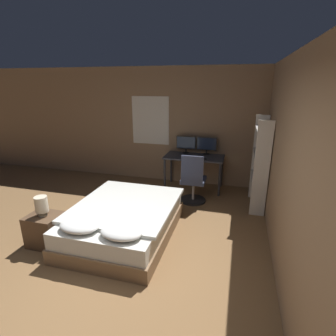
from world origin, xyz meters
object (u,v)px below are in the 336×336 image
(bookshelf, at_px, (261,161))
(keyboard, at_px, (192,159))
(bed, at_px, (124,221))
(nightstand, at_px, (46,230))
(monitor_right, at_px, (207,145))
(office_chair, at_px, (193,183))
(computer_mouse, at_px, (205,159))
(desk, at_px, (194,160))
(monitor_left, at_px, (186,143))
(bedside_lamp, at_px, (41,205))

(bookshelf, bearing_deg, keyboard, 162.25)
(bed, height_order, nightstand, bed)
(monitor_right, bearing_deg, office_chair, -97.15)
(computer_mouse, relative_size, bookshelf, 0.04)
(monitor_right, xyz_separation_m, office_chair, (-0.12, -0.98, -0.58))
(keyboard, bearing_deg, office_chair, -77.22)
(desk, height_order, bookshelf, bookshelf)
(desk, xyz_separation_m, monitor_right, (0.24, 0.23, 0.33))
(keyboard, bearing_deg, monitor_right, 62.83)
(computer_mouse, bearing_deg, nightstand, -128.43)
(bed, xyz_separation_m, computer_mouse, (0.99, 2.02, 0.53))
(nightstand, bearing_deg, monitor_right, 56.65)
(monitor_right, relative_size, computer_mouse, 6.42)
(monitor_right, bearing_deg, computer_mouse, -85.34)
(desk, distance_m, bookshelf, 1.54)
(keyboard, bearing_deg, nightstand, -124.40)
(keyboard, xyz_separation_m, bookshelf, (1.36, -0.43, 0.17))
(computer_mouse, distance_m, bookshelf, 1.17)
(nightstand, relative_size, keyboard, 1.29)
(nightstand, height_order, monitor_left, monitor_left)
(nightstand, distance_m, keyboard, 3.13)
(bed, distance_m, monitor_left, 2.63)
(monitor_left, bearing_deg, keyboard, -62.83)
(monitor_right, distance_m, office_chair, 1.14)
(bedside_lamp, height_order, monitor_left, monitor_left)
(nightstand, relative_size, monitor_left, 1.07)
(monitor_right, bearing_deg, bookshelf, -38.86)
(nightstand, bearing_deg, bed, 27.17)
(keyboard, xyz_separation_m, office_chair, (0.12, -0.51, -0.36))
(monitor_left, bearing_deg, desk, -44.47)
(desk, bearing_deg, office_chair, -81.12)
(bookshelf, bearing_deg, monitor_right, 141.14)
(computer_mouse, height_order, office_chair, office_chair)
(bedside_lamp, xyz_separation_m, bookshelf, (3.10, 2.11, 0.29))
(nightstand, bearing_deg, desk, 57.89)
(bed, xyz_separation_m, office_chair, (0.83, 1.50, 0.16))
(office_chair, bearing_deg, nightstand, -132.44)
(keyboard, bearing_deg, bed, -109.46)
(nightstand, distance_m, office_chair, 2.76)
(bookshelf, bearing_deg, desk, 153.87)
(bed, height_order, office_chair, office_chair)
(bed, bearing_deg, computer_mouse, 63.86)
(nightstand, bearing_deg, office_chair, 47.56)
(computer_mouse, height_order, bookshelf, bookshelf)
(desk, distance_m, office_chair, 0.79)
(keyboard, xyz_separation_m, computer_mouse, (0.28, 0.00, 0.01))
(bedside_lamp, distance_m, desk, 3.28)
(monitor_right, distance_m, computer_mouse, 0.51)
(keyboard, bearing_deg, bookshelf, -17.75)
(monitor_left, height_order, computer_mouse, monitor_left)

